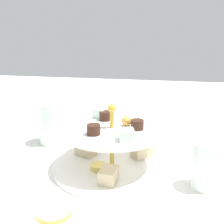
# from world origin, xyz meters

# --- Properties ---
(ground_plane) EXTENTS (2.40, 2.40, 0.00)m
(ground_plane) POSITION_xyz_m (0.00, 0.00, 0.00)
(ground_plane) COLOR silver
(tiered_serving_stand) EXTENTS (0.28, 0.28, 0.16)m
(tiered_serving_stand) POSITION_xyz_m (0.00, -0.00, 0.05)
(tiered_serving_stand) COLOR white
(tiered_serving_stand) RESTS_ON ground_plane
(water_glass_tall_right) EXTENTS (0.07, 0.07, 0.12)m
(water_glass_tall_right) POSITION_xyz_m (-0.12, -0.20, 0.06)
(water_glass_tall_right) COLOR silver
(water_glass_tall_right) RESTS_ON ground_plane
(water_glass_short_left) EXTENTS (0.06, 0.06, 0.08)m
(water_glass_short_left) POSITION_xyz_m (0.22, 0.08, 0.04)
(water_glass_short_left) COLOR silver
(water_glass_short_left) RESTS_ON ground_plane
(teacup_with_saucer) EXTENTS (0.09, 0.09, 0.05)m
(teacup_with_saucer) POSITION_xyz_m (0.24, -0.05, 0.02)
(teacup_with_saucer) COLOR white
(teacup_with_saucer) RESTS_ON ground_plane
(butter_knife_left) EXTENTS (0.08, 0.16, 0.00)m
(butter_knife_left) POSITION_xyz_m (-0.27, 0.10, 0.00)
(butter_knife_left) COLOR silver
(butter_knife_left) RESTS_ON ground_plane
(water_glass_mid_back) EXTENTS (0.06, 0.06, 0.10)m
(water_glass_mid_back) POSITION_xyz_m (0.05, 0.21, 0.05)
(water_glass_mid_back) COLOR silver
(water_glass_mid_back) RESTS_ON ground_plane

